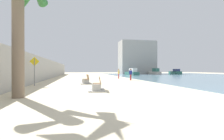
# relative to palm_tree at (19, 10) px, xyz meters

# --- Properties ---
(ground_plane) EXTENTS (120.00, 120.00, 0.00)m
(ground_plane) POSITION_rel_palm_tree_xyz_m (5.64, 17.06, -4.60)
(ground_plane) COLOR beige
(seawall) EXTENTS (0.80, 64.00, 3.07)m
(seawall) POSITION_rel_palm_tree_xyz_m (-1.86, 17.06, -3.07)
(seawall) COLOR #ADAAA3
(seawall) RESTS_ON ground
(water_bay) EXTENTS (36.00, 68.00, 0.04)m
(water_bay) POSITION_rel_palm_tree_xyz_m (29.64, 17.06, -4.58)
(water_bay) COLOR #6B8EA3
(water_bay) RESTS_ON ground
(palm_tree) EXTENTS (3.09, 3.11, 6.61)m
(palm_tree) POSITION_rel_palm_tree_xyz_m (0.00, 0.00, 0.00)
(palm_tree) COLOR #7A6651
(palm_tree) RESTS_ON ground
(bench_near) EXTENTS (1.34, 2.21, 0.98)m
(bench_near) POSITION_rel_palm_tree_xyz_m (4.37, 2.34, -4.37)
(bench_near) COLOR #ADAAA3
(bench_near) RESTS_ON ground
(bench_far) EXTENTS (1.20, 2.15, 0.98)m
(bench_far) POSITION_rel_palm_tree_xyz_m (3.84, 8.35, -4.37)
(bench_far) COLOR #ADAAA3
(bench_far) RESTS_ON ground
(person_walking) EXTENTS (0.50, 0.28, 1.61)m
(person_walking) POSITION_rel_palm_tree_xyz_m (10.15, 12.58, -3.67)
(person_walking) COLOR #B22D33
(person_walking) RESTS_ON ground
(person_standing) EXTENTS (0.23, 0.52, 1.59)m
(person_standing) POSITION_rel_palm_tree_xyz_m (9.45, 16.69, -3.68)
(person_standing) COLOR #B22D33
(person_standing) RESTS_ON ground
(boat_mid_bay) EXTENTS (2.43, 5.53, 1.79)m
(boat_mid_bay) POSITION_rel_palm_tree_xyz_m (16.85, 32.33, -3.91)
(boat_mid_bay) COLOR #337060
(boat_mid_bay) RESTS_ON water_bay
(boat_far_right) EXTENTS (1.72, 5.91, 1.83)m
(boat_far_right) POSITION_rel_palm_tree_xyz_m (26.28, 38.63, -3.90)
(boat_far_right) COLOR beige
(boat_far_right) RESTS_ON water_bay
(boat_outer) EXTENTS (1.84, 5.37, 1.63)m
(boat_outer) POSITION_rel_palm_tree_xyz_m (33.92, 39.63, -3.95)
(boat_outer) COLOR #337060
(boat_outer) RESTS_ON water_bay
(pedestrian_sign) EXTENTS (0.85, 0.08, 2.66)m
(pedestrian_sign) POSITION_rel_palm_tree_xyz_m (-0.89, 6.90, -2.95)
(pedestrian_sign) COLOR slate
(pedestrian_sign) RESTS_ON ground
(harbor_building) EXTENTS (12.00, 6.00, 11.09)m
(harbor_building) POSITION_rel_palm_tree_xyz_m (22.84, 45.06, 0.94)
(harbor_building) COLOR #9E9E99
(harbor_building) RESTS_ON ground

